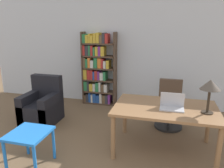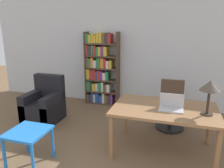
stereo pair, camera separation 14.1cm
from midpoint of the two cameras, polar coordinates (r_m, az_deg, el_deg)
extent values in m
cube|color=silver|center=(5.36, 8.03, 8.45)|extent=(8.00, 0.06, 2.70)
cube|color=olive|center=(3.47, 14.75, -6.29)|extent=(1.56, 1.00, 0.04)
cylinder|color=olive|center=(3.33, 1.05, -13.77)|extent=(0.07, 0.07, 0.70)
cylinder|color=olive|center=(3.30, 27.00, -15.91)|extent=(0.07, 0.07, 0.70)
cylinder|color=olive|center=(4.10, 4.49, -8.05)|extent=(0.07, 0.07, 0.70)
cylinder|color=olive|center=(4.07, 25.04, -9.69)|extent=(0.07, 0.07, 0.70)
cube|color=#B2B2B7|center=(3.38, 16.31, -6.46)|extent=(0.35, 0.22, 0.02)
cube|color=#B2B2B7|center=(3.43, 16.49, -4.08)|extent=(0.35, 0.04, 0.22)
cube|color=white|center=(3.43, 16.49, -4.04)|extent=(0.32, 0.03, 0.19)
cylinder|color=#2D2319|center=(3.41, 24.61, -7.11)|extent=(0.17, 0.17, 0.01)
cylinder|color=#2D2319|center=(3.35, 24.93, -4.34)|extent=(0.04, 0.04, 0.33)
cone|color=#4C4238|center=(3.29, 25.39, -0.40)|extent=(0.28, 0.28, 0.14)
cylinder|color=black|center=(4.54, 15.61, -10.75)|extent=(0.54, 0.54, 0.04)
cylinder|color=#262626|center=(4.47, 15.78, -8.64)|extent=(0.06, 0.06, 0.33)
cube|color=#4C3828|center=(4.39, 15.98, -6.09)|extent=(0.46, 0.46, 0.10)
cube|color=#4C3828|center=(4.48, 16.31, -1.84)|extent=(0.44, 0.08, 0.47)
cube|color=blue|center=(3.34, -20.00, -11.67)|extent=(0.53, 0.55, 0.04)
cylinder|color=blue|center=(3.44, -25.26, -16.37)|extent=(0.04, 0.04, 0.49)
cylinder|color=blue|center=(3.18, -18.76, -18.43)|extent=(0.04, 0.04, 0.49)
cylinder|color=blue|center=(3.76, -20.30, -13.10)|extent=(0.04, 0.04, 0.49)
cylinder|color=blue|center=(3.52, -14.11, -14.60)|extent=(0.04, 0.04, 0.49)
cube|color=black|center=(4.79, -16.64, -6.87)|extent=(0.65, 0.74, 0.44)
cube|color=black|center=(4.87, -15.20, -0.51)|extent=(0.65, 0.16, 0.51)
cube|color=black|center=(4.90, -19.14, -5.48)|extent=(0.16, 0.74, 0.61)
cube|color=black|center=(4.63, -14.15, -6.26)|extent=(0.16, 0.74, 0.61)
cube|color=#4C3828|center=(5.60, -5.81, 4.18)|extent=(0.04, 0.28, 1.81)
cube|color=#4C3828|center=(5.34, 2.30, 3.71)|extent=(0.04, 0.28, 1.81)
cube|color=#4C3828|center=(5.70, -1.78, -4.81)|extent=(0.82, 0.28, 0.04)
cube|color=brown|center=(5.78, -5.24, -3.40)|extent=(0.05, 0.24, 0.18)
cube|color=#333338|center=(5.76, -4.70, -3.36)|extent=(0.06, 0.24, 0.20)
cube|color=#234C99|center=(5.73, -4.07, -3.22)|extent=(0.06, 0.24, 0.25)
cube|color=silver|center=(5.72, -3.54, -3.48)|extent=(0.05, 0.24, 0.21)
cube|color=#234C99|center=(5.69, -2.88, -3.39)|extent=(0.08, 0.24, 0.24)
cube|color=#234C99|center=(5.67, -2.00, -3.71)|extent=(0.08, 0.24, 0.19)
cube|color=silver|center=(5.63, -1.26, -3.51)|extent=(0.06, 0.24, 0.25)
cube|color=brown|center=(5.62, -0.52, -3.73)|extent=(0.08, 0.24, 0.22)
cube|color=#333338|center=(5.59, 0.24, -3.77)|extent=(0.07, 0.24, 0.23)
cube|color=#7F338C|center=(5.57, 0.88, -3.76)|extent=(0.05, 0.24, 0.24)
cube|color=#4C3828|center=(5.60, -1.80, -1.91)|extent=(0.82, 0.28, 0.04)
cube|color=#2D7F47|center=(5.68, -5.13, -0.26)|extent=(0.09, 0.24, 0.24)
cube|color=#333338|center=(5.65, -4.46, -0.29)|extent=(0.05, 0.24, 0.25)
cube|color=gold|center=(5.64, -3.73, -0.66)|extent=(0.09, 0.24, 0.19)
cube|color=silver|center=(5.61, -2.95, -0.66)|extent=(0.06, 0.24, 0.20)
cube|color=#2D7F47|center=(5.58, -2.18, -0.57)|extent=(0.08, 0.24, 0.23)
cube|color=silver|center=(5.55, -1.50, -0.56)|extent=(0.05, 0.24, 0.24)
cube|color=brown|center=(5.54, -0.83, -0.87)|extent=(0.07, 0.24, 0.19)
cube|color=silver|center=(5.51, 0.00, -0.92)|extent=(0.08, 0.24, 0.20)
cube|color=#4C3828|center=(5.52, -1.83, 1.08)|extent=(0.82, 0.28, 0.04)
cube|color=gold|center=(5.61, -5.19, 2.73)|extent=(0.09, 0.24, 0.25)
cube|color=#B72D28|center=(5.57, -4.29, 2.64)|extent=(0.08, 0.24, 0.24)
cube|color=#B72D28|center=(5.55, -3.56, 2.61)|extent=(0.06, 0.24, 0.24)
cube|color=#234C99|center=(5.53, -3.03, 2.39)|extent=(0.04, 0.24, 0.21)
cube|color=#B72D28|center=(5.51, -2.43, 2.48)|extent=(0.07, 0.24, 0.23)
cube|color=#7F338C|center=(5.49, -1.79, 2.36)|extent=(0.05, 0.24, 0.22)
cube|color=silver|center=(5.47, -1.03, 2.16)|extent=(0.08, 0.24, 0.19)
cube|color=#2D7F47|center=(5.44, -0.26, 2.26)|extent=(0.06, 0.24, 0.22)
cube|color=#4C3828|center=(5.46, -1.85, 4.15)|extent=(0.82, 0.28, 0.04)
cube|color=brown|center=(5.56, -5.40, 5.77)|extent=(0.06, 0.24, 0.25)
cube|color=#2D7F47|center=(5.54, -4.80, 5.61)|extent=(0.06, 0.24, 0.22)
cube|color=orange|center=(5.51, -4.19, 5.72)|extent=(0.06, 0.24, 0.25)
cube|color=silver|center=(5.49, -3.45, 5.36)|extent=(0.08, 0.24, 0.18)
cube|color=#2D7F47|center=(5.45, -2.53, 5.65)|extent=(0.09, 0.24, 0.25)
cube|color=orange|center=(5.42, -1.57, 5.59)|extent=(0.09, 0.24, 0.25)
cube|color=#B72D28|center=(5.40, -0.85, 5.48)|extent=(0.05, 0.24, 0.23)
cube|color=silver|center=(5.39, -0.20, 5.19)|extent=(0.06, 0.24, 0.18)
cube|color=gold|center=(5.36, 0.58, 5.23)|extent=(0.07, 0.24, 0.20)
cube|color=#4C3828|center=(5.41, -1.88, 7.28)|extent=(0.82, 0.28, 0.04)
cube|color=#B72D28|center=(5.52, -5.49, 8.85)|extent=(0.06, 0.24, 0.24)
cube|color=#333338|center=(5.49, -4.76, 8.81)|extent=(0.08, 0.24, 0.24)
cube|color=#2D7F47|center=(5.46, -4.09, 8.83)|extent=(0.05, 0.24, 0.25)
cube|color=#B72D28|center=(5.44, -3.49, 8.80)|extent=(0.06, 0.24, 0.24)
cube|color=#2D7F47|center=(5.42, -2.89, 8.58)|extent=(0.05, 0.24, 0.20)
cube|color=gold|center=(5.40, -2.23, 8.62)|extent=(0.07, 0.24, 0.22)
cube|color=#7F338C|center=(5.38, -1.52, 8.65)|extent=(0.06, 0.24, 0.23)
cube|color=gold|center=(5.35, -0.73, 8.62)|extent=(0.08, 0.24, 0.22)
cube|color=#4C3828|center=(5.37, -1.91, 10.47)|extent=(0.82, 0.28, 0.04)
cube|color=#2D7F47|center=(5.49, -5.48, 11.78)|extent=(0.07, 0.24, 0.21)
cube|color=gold|center=(5.46, -4.73, 11.67)|extent=(0.07, 0.24, 0.19)
cube|color=gold|center=(5.44, -4.10, 11.84)|extent=(0.04, 0.24, 0.22)
cube|color=gold|center=(5.42, -3.52, 11.63)|extent=(0.07, 0.24, 0.18)
cube|color=gold|center=(5.39, -2.74, 11.89)|extent=(0.07, 0.24, 0.23)
cube|color=gold|center=(5.37, -1.95, 11.97)|extent=(0.07, 0.24, 0.25)
cube|color=brown|center=(5.34, -1.14, 11.66)|extent=(0.06, 0.24, 0.19)
cube|color=#333338|center=(5.32, -0.43, 11.94)|extent=(0.06, 0.24, 0.25)
cube|color=#B72D28|center=(5.30, 0.33, 11.82)|extent=(0.07, 0.24, 0.23)
camera|label=1|loc=(0.07, -88.91, 0.30)|focal=35.00mm
camera|label=2|loc=(0.07, 91.09, -0.30)|focal=35.00mm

